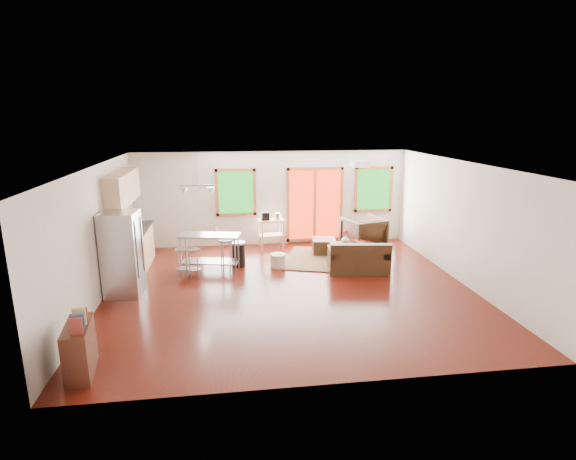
{
  "coord_description": "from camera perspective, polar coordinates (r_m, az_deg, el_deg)",
  "views": [
    {
      "loc": [
        -1.25,
        -8.73,
        3.51
      ],
      "look_at": [
        0.0,
        0.3,
        1.2
      ],
      "focal_mm": 28.0,
      "sensor_mm": 36.0,
      "label": 1
    }
  ],
  "objects": [
    {
      "name": "trash_can",
      "position": [
        10.84,
        -6.3,
        -3.05
      ],
      "size": [
        0.34,
        0.34,
        0.61
      ],
      "rotation": [
        0.0,
        0.0,
        -0.04
      ],
      "color": "black",
      "rests_on": "floor"
    },
    {
      "name": "ceiling_flush",
      "position": [
        9.81,
        9.15,
        8.3
      ],
      "size": [
        0.35,
        0.35,
        0.12
      ],
      "primitive_type": "cube",
      "color": "white",
      "rests_on": "ceiling"
    },
    {
      "name": "pouf",
      "position": [
        10.77,
        -1.27,
        -3.89
      ],
      "size": [
        0.48,
        0.48,
        0.32
      ],
      "primitive_type": "cylinder",
      "rotation": [
        0.0,
        0.0,
        0.35
      ],
      "color": "beige",
      "rests_on": "floor"
    },
    {
      "name": "floor",
      "position": [
        9.5,
        0.25,
        -7.53
      ],
      "size": [
        7.5,
        7.0,
        0.02
      ],
      "primitive_type": "cube",
      "color": "#380B06",
      "rests_on": "ground"
    },
    {
      "name": "rug",
      "position": [
        11.37,
        6.34,
        -3.79
      ],
      "size": [
        3.01,
        2.63,
        0.03
      ],
      "primitive_type": "cube",
      "rotation": [
        0.0,
        0.0,
        -0.31
      ],
      "color": "#4C603B",
      "rests_on": "floor"
    },
    {
      "name": "refrigerator",
      "position": [
        9.51,
        -20.26,
        -2.9
      ],
      "size": [
        0.75,
        0.72,
        1.71
      ],
      "rotation": [
        0.0,
        0.0,
        -0.08
      ],
      "color": "#B7BABC",
      "rests_on": "floor"
    },
    {
      "name": "left_wall",
      "position": [
        9.35,
        -23.19,
        -0.63
      ],
      "size": [
        0.02,
        7.0,
        2.6
      ],
      "primitive_type": "cube",
      "color": "beige",
      "rests_on": "ground"
    },
    {
      "name": "vase",
      "position": [
        11.42,
        7.32,
        -1.06
      ],
      "size": [
        0.26,
        0.27,
        0.34
      ],
      "rotation": [
        0.0,
        0.0,
        -0.41
      ],
      "color": "silver",
      "rests_on": "coffee_table"
    },
    {
      "name": "coffee_table",
      "position": [
        11.56,
        8.17,
        -1.85
      ],
      "size": [
        1.13,
        0.89,
        0.39
      ],
      "rotation": [
        0.0,
        0.0,
        0.35
      ],
      "color": "#38170E",
      "rests_on": "floor"
    },
    {
      "name": "ottoman",
      "position": [
        11.86,
        4.59,
        -2.06
      ],
      "size": [
        0.66,
        0.66,
        0.39
      ],
      "primitive_type": "cube",
      "rotation": [
        0.0,
        0.0,
        -0.13
      ],
      "color": "black",
      "rests_on": "floor"
    },
    {
      "name": "bar_stool_a",
      "position": [
        10.28,
        -13.26,
        -3.22
      ],
      "size": [
        0.32,
        0.32,
        0.67
      ],
      "rotation": [
        0.0,
        0.0,
        -0.02
      ],
      "color": "#B7BABC",
      "rests_on": "floor"
    },
    {
      "name": "kitchen_cart",
      "position": [
        12.14,
        -2.22,
        0.81
      ],
      "size": [
        0.71,
        0.5,
        1.02
      ],
      "rotation": [
        0.0,
        0.0,
        0.11
      ],
      "color": "tan",
      "rests_on": "floor"
    },
    {
      "name": "loveseat",
      "position": [
        10.56,
        8.94,
        -3.72
      ],
      "size": [
        1.47,
        0.96,
        0.73
      ],
      "rotation": [
        0.0,
        0.0,
        -0.13
      ],
      "color": "black",
      "rests_on": "floor"
    },
    {
      "name": "pendant_light",
      "position": [
        10.38,
        -11.42,
        5.0
      ],
      "size": [
        0.8,
        0.18,
        0.79
      ],
      "color": "gray",
      "rests_on": "ceiling"
    },
    {
      "name": "back_wall",
      "position": [
        12.51,
        -2.03,
        4.03
      ],
      "size": [
        7.5,
        0.02,
        2.6
      ],
      "primitive_type": "cube",
      "color": "beige",
      "rests_on": "ground"
    },
    {
      "name": "ceiling",
      "position": [
        8.87,
        0.27,
        8.39
      ],
      "size": [
        7.5,
        7.0,
        0.02
      ],
      "primitive_type": "cube",
      "color": "silver",
      "rests_on": "ground"
    },
    {
      "name": "island",
      "position": [
        10.54,
        -9.91,
        -2.01
      ],
      "size": [
        1.47,
        0.83,
        0.88
      ],
      "rotation": [
        0.0,
        0.0,
        -0.2
      ],
      "color": "#B7BABC",
      "rests_on": "floor"
    },
    {
      "name": "bar_stool_c",
      "position": [
        10.41,
        -7.84,
        -2.22
      ],
      "size": [
        0.44,
        0.44,
        0.79
      ],
      "rotation": [
        0.0,
        0.0,
        0.22
      ],
      "color": "#B7BABC",
      "rests_on": "floor"
    },
    {
      "name": "cabinets",
      "position": [
        10.98,
        -19.39,
        -0.21
      ],
      "size": [
        0.64,
        2.24,
        2.3
      ],
      "color": "tan",
      "rests_on": "floor"
    },
    {
      "name": "bar_stool_b",
      "position": [
        10.18,
        -11.94,
        -3.3
      ],
      "size": [
        0.33,
        0.33,
        0.67
      ],
      "rotation": [
        0.0,
        0.0,
        0.05
      ],
      "color": "#B7BABC",
      "rests_on": "floor"
    },
    {
      "name": "armchair",
      "position": [
        12.26,
        9.54,
        -0.23
      ],
      "size": [
        1.17,
        1.13,
        0.98
      ],
      "primitive_type": "imported",
      "rotation": [
        0.0,
        0.0,
        3.44
      ],
      "color": "black",
      "rests_on": "floor"
    },
    {
      "name": "window_left",
      "position": [
        12.36,
        -6.64,
        4.76
      ],
      "size": [
        1.1,
        0.05,
        1.3
      ],
      "color": "#135515",
      "rests_on": "back_wall"
    },
    {
      "name": "right_wall",
      "position": [
        10.31,
        21.42,
        0.84
      ],
      "size": [
        0.02,
        7.0,
        2.6
      ],
      "primitive_type": "cube",
      "color": "beige",
      "rests_on": "ground"
    },
    {
      "name": "front_wall",
      "position": [
        5.81,
        5.22,
        -8.22
      ],
      "size": [
        7.5,
        0.02,
        2.6
      ],
      "primitive_type": "cube",
      "color": "beige",
      "rests_on": "ground"
    },
    {
      "name": "bookshelf",
      "position": [
        7.06,
        -24.94,
        -13.49
      ],
      "size": [
        0.43,
        0.87,
        0.98
      ],
      "rotation": [
        0.0,
        0.0,
        0.13
      ],
      "color": "#38170E",
      "rests_on": "floor"
    },
    {
      "name": "book",
      "position": [
        11.5,
        8.63,
        -0.8
      ],
      "size": [
        0.24,
        0.06,
        0.32
      ],
      "primitive_type": "imported",
      "rotation": [
        0.0,
        0.0,
        0.13
      ],
      "color": "maroon",
      "rests_on": "coffee_table"
    },
    {
      "name": "french_doors",
      "position": [
        12.67,
        3.42,
        3.23
      ],
      "size": [
        1.6,
        0.05,
        2.1
      ],
      "color": "#AF210E",
      "rests_on": "back_wall"
    },
    {
      "name": "window_right",
      "position": [
        13.04,
        10.82,
        5.1
      ],
      "size": [
        1.1,
        0.05,
        1.3
      ],
      "color": "#135515",
      "rests_on": "back_wall"
    },
    {
      "name": "cup",
      "position": [
        10.4,
        -9.25,
        0.1
      ],
      "size": [
        0.13,
        0.11,
        0.11
      ],
      "primitive_type": "imported",
      "rotation": [
        0.0,
        0.0,
        -0.18
      ],
      "color": "silver",
      "rests_on": "island"
    }
  ]
}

